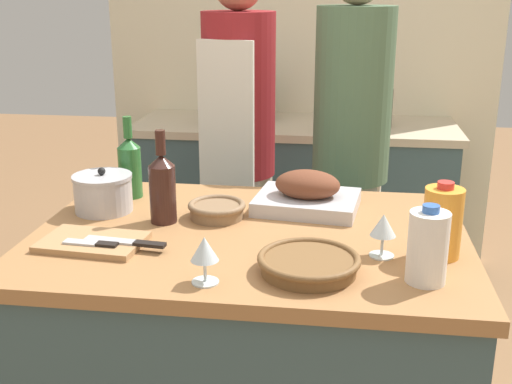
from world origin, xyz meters
TOP-DOWN VIEW (x-y plane):
  - kitchen_island at (0.00, 0.00)m, footprint 1.24×0.88m
  - back_counter at (0.00, 1.67)m, footprint 1.71×0.60m
  - back_wall at (0.00, 2.02)m, footprint 2.21×0.10m
  - roasting_pan at (0.15, 0.22)m, footprint 0.34×0.29m
  - wicker_basket at (0.18, -0.25)m, footprint 0.26×0.26m
  - cutting_board at (-0.41, -0.15)m, footprint 0.29×0.20m
  - stock_pot at (-0.48, 0.12)m, footprint 0.18×0.18m
  - mixing_bowl at (-0.12, 0.11)m, footprint 0.18×0.18m
  - juice_jug at (0.52, -0.10)m, footprint 0.10×0.10m
  - milk_jug at (0.46, -0.26)m, footprint 0.10×0.10m
  - wine_bottle_green at (-0.27, 0.05)m, footprint 0.08×0.08m
  - wine_bottle_dark at (-0.44, 0.27)m, footprint 0.08×0.08m
  - wine_glass_left at (-0.06, -0.34)m, footprint 0.07×0.07m
  - wine_glass_right at (0.37, -0.12)m, footprint 0.07×0.07m
  - knife_chef at (-0.31, -0.17)m, footprint 0.23×0.05m
  - knife_paring at (-0.40, -0.19)m, footprint 0.15×0.04m
  - stand_mixer at (-0.21, 1.76)m, footprint 0.18×0.14m
  - condiment_bottle_tall at (-0.30, 1.59)m, footprint 0.06×0.06m
  - condiment_bottle_short at (0.47, 1.64)m, footprint 0.07×0.07m
  - condiment_bottle_extra at (-0.47, 1.57)m, footprint 0.06×0.06m
  - person_cook_aproned at (-0.18, 0.93)m, footprint 0.30×0.33m
  - person_cook_guest at (0.29, 0.87)m, footprint 0.31×0.31m

SIDE VIEW (x-z plane):
  - back_counter at x=0.00m, z-range 0.00..0.88m
  - kitchen_island at x=0.00m, z-range 0.00..0.91m
  - cutting_board at x=-0.41m, z-range 0.91..0.93m
  - knife_chef at x=-0.31m, z-range 0.92..0.93m
  - knife_paring at x=-0.40m, z-range 0.92..0.93m
  - wicker_basket at x=0.18m, z-range 0.91..0.96m
  - mixing_bowl at x=-0.12m, z-range 0.91..0.96m
  - person_cook_aproned at x=-0.18m, z-range 0.10..1.78m
  - roasting_pan at x=0.15m, z-range 0.89..1.02m
  - person_cook_guest at x=0.29m, z-range 0.10..1.81m
  - stock_pot at x=-0.48m, z-range 0.90..1.04m
  - condiment_bottle_tall at x=-0.30m, z-range 0.88..1.07m
  - condiment_bottle_extra at x=-0.47m, z-range 0.88..1.09m
  - condiment_bottle_short at x=0.47m, z-range 0.88..1.09m
  - wine_glass_left at x=-0.06m, z-range 0.93..1.05m
  - wine_glass_right at x=0.37m, z-range 0.93..1.05m
  - milk_jug at x=0.46m, z-range 0.90..1.09m
  - juice_jug at x=0.52m, z-range 0.90..1.10m
  - wine_bottle_dark at x=-0.44m, z-range 0.88..1.15m
  - wine_bottle_green at x=-0.27m, z-range 0.88..1.16m
  - stand_mixer at x=-0.21m, z-range 0.86..1.19m
  - back_wall at x=0.00m, z-range 0.00..2.55m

